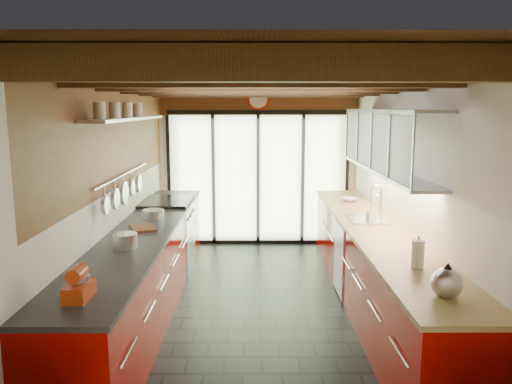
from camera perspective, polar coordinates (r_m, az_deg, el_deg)
ground at (r=5.76m, az=0.47°, el=-13.04°), size 5.50×5.50×0.00m
room_shell at (r=5.34m, az=0.49°, el=3.55°), size 5.50×5.50×5.50m
ceiling_beams at (r=5.70m, az=0.45°, el=12.07°), size 3.14×5.06×4.90m
glass_door at (r=8.03m, az=0.24°, el=5.63°), size 2.95×0.10×2.90m
left_counter at (r=5.73m, az=-12.54°, el=-8.49°), size 0.68×5.00×0.92m
range_stove at (r=7.09m, az=-10.07°, el=-4.81°), size 0.66×0.90×0.97m
right_counter at (r=5.76m, az=13.40°, el=-8.43°), size 0.68×5.00×0.92m
sink_assembly at (r=6.01m, az=12.82°, el=-2.72°), size 0.45×0.52×0.43m
upper_cabinets_right at (r=5.82m, az=14.74°, el=5.68°), size 0.34×3.00×3.00m
left_wall_fixtures at (r=5.68m, az=-14.57°, el=5.55°), size 0.28×2.60×0.96m
stand_mixer at (r=3.68m, az=-19.57°, el=-10.04°), size 0.16×0.27×0.24m
pot_large at (r=4.83m, az=-14.72°, el=-5.44°), size 0.24×0.24×0.14m
pot_small at (r=6.08m, az=-11.65°, el=-2.44°), size 0.30×0.30×0.10m
cutting_board at (r=5.53m, az=-12.82°, el=-4.05°), size 0.36×0.41×0.03m
kettle at (r=3.75m, az=20.98°, el=-9.49°), size 0.23×0.27×0.26m
paper_towel at (r=4.31m, az=18.01°, el=-6.81°), size 0.12×0.12×0.28m
soap_bottle at (r=5.83m, az=13.04°, el=-2.47°), size 0.11×0.11×0.20m
bowl at (r=7.10m, az=10.62°, el=-0.87°), size 0.26×0.26×0.05m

